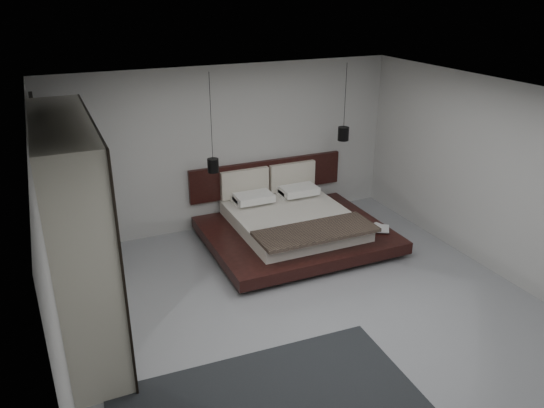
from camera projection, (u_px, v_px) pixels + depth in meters
name	position (u px, v px, depth m)	size (l,w,h in m)	color
floor	(308.00, 308.00, 7.07)	(6.00, 6.00, 0.00)	gray
ceiling	(314.00, 98.00, 5.99)	(6.00, 6.00, 0.00)	white
wall_back	(229.00, 148.00, 9.07)	(6.00, 6.00, 0.00)	#AEAEAB
wall_front	(495.00, 355.00, 3.99)	(6.00, 6.00, 0.00)	#AEAEAB
wall_left	(50.00, 258.00, 5.41)	(6.00, 6.00, 0.00)	#AEAEAB
wall_right	(495.00, 178.00, 7.65)	(6.00, 6.00, 0.00)	#AEAEAB
lattice_screen	(47.00, 189.00, 7.54)	(0.05, 0.90, 2.60)	black
bed	(292.00, 224.00, 8.82)	(2.88, 2.43, 1.09)	black
book_lower	(375.00, 228.00, 8.70)	(0.20, 0.27, 0.03)	#99724C
book_upper	(375.00, 228.00, 8.66)	(0.23, 0.31, 0.02)	#99724C
pendant_left	(213.00, 165.00, 8.37)	(0.18, 0.18, 1.57)	black
pendant_right	(343.00, 134.00, 9.15)	(0.19, 0.19, 1.32)	black
wardrobe	(76.00, 234.00, 6.09)	(0.64, 2.73, 2.68)	beige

